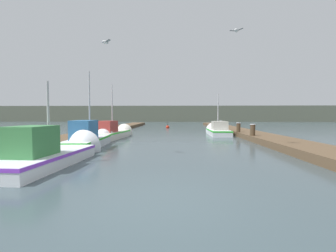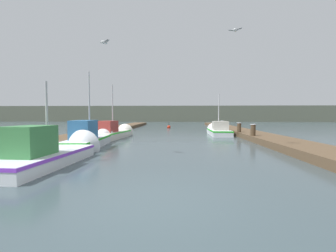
# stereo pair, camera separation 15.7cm
# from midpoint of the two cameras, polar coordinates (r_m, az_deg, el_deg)

# --- Properties ---
(ground_plane) EXTENTS (200.00, 200.00, 0.00)m
(ground_plane) POSITION_cam_midpoint_polar(r_m,az_deg,el_deg) (4.56, -4.93, -19.20)
(ground_plane) COLOR #38474C
(dock_left) EXTENTS (2.22, 40.00, 0.37)m
(dock_left) POSITION_cam_midpoint_polar(r_m,az_deg,el_deg) (21.38, -16.55, -1.39)
(dock_left) COLOR brown
(dock_left) RESTS_ON ground_plane
(dock_right) EXTENTS (2.22, 40.00, 0.37)m
(dock_right) POSITION_cam_midpoint_polar(r_m,az_deg,el_deg) (21.06, 18.08, -1.48)
(dock_right) COLOR brown
(dock_right) RESTS_ON ground_plane
(distant_shore_ridge) EXTENTS (120.00, 16.00, 4.04)m
(distant_shore_ridge) POSITION_cam_midpoint_polar(r_m,az_deg,el_deg) (64.31, 1.66, 3.09)
(distant_shore_ridge) COLOR #565B4C
(distant_shore_ridge) RESTS_ON ground_plane
(fishing_boat_0) EXTENTS (1.94, 5.14, 3.44)m
(fishing_boat_0) POSITION_cam_midpoint_polar(r_m,az_deg,el_deg) (9.12, -27.33, -5.97)
(fishing_boat_0) COLOR silver
(fishing_boat_0) RESTS_ON ground_plane
(fishing_boat_1) EXTENTS (1.67, 5.56, 4.40)m
(fishing_boat_1) POSITION_cam_midpoint_polar(r_m,az_deg,el_deg) (13.05, -19.16, -2.97)
(fishing_boat_1) COLOR silver
(fishing_boat_1) RESTS_ON ground_plane
(fishing_boat_2) EXTENTS (1.97, 5.34, 4.37)m
(fishing_boat_2) POSITION_cam_midpoint_polar(r_m,az_deg,el_deg) (17.13, -13.97, -1.66)
(fishing_boat_2) COLOR silver
(fishing_boat_2) RESTS_ON ground_plane
(fishing_boat_3) EXTENTS (1.59, 4.79, 3.96)m
(fishing_boat_3) POSITION_cam_midpoint_polar(r_m,az_deg,el_deg) (19.92, 12.20, -1.08)
(fishing_boat_3) COLOR silver
(fishing_boat_3) RESTS_ON ground_plane
(mooring_piling_0) EXTENTS (0.32, 0.32, 1.13)m
(mooring_piling_0) POSITION_cam_midpoint_polar(r_m,az_deg,el_deg) (24.25, 13.14, 0.05)
(mooring_piling_0) COLOR #473523
(mooring_piling_0) RESTS_ON ground_plane
(mooring_piling_1) EXTENTS (0.36, 0.36, 1.12)m
(mooring_piling_1) POSITION_cam_midpoint_polar(r_m,az_deg,el_deg) (15.52, 20.43, -1.58)
(mooring_piling_1) COLOR #473523
(mooring_piling_1) RESTS_ON ground_plane
(mooring_piling_2) EXTENTS (0.35, 0.35, 1.38)m
(mooring_piling_2) POSITION_cam_midpoint_polar(r_m,az_deg,el_deg) (14.56, -21.32, -1.36)
(mooring_piling_2) COLOR #473523
(mooring_piling_2) RESTS_ON ground_plane
(mooring_piling_3) EXTENTS (0.35, 0.35, 1.11)m
(mooring_piling_3) POSITION_cam_midpoint_polar(r_m,az_deg,el_deg) (18.37, 17.22, -0.89)
(mooring_piling_3) COLOR #473523
(mooring_piling_3) RESTS_ON ground_plane
(channel_buoy) EXTENTS (0.46, 0.46, 0.96)m
(channel_buoy) POSITION_cam_midpoint_polar(r_m,az_deg,el_deg) (29.18, -0.26, -0.28)
(channel_buoy) COLOR red
(channel_buoy) RESTS_ON ground_plane
(seagull_lead) EXTENTS (0.54, 0.35, 0.12)m
(seagull_lead) POSITION_cam_midpoint_polar(r_m,az_deg,el_deg) (10.57, 16.49, 22.27)
(seagull_lead) COLOR white
(seagull_1) EXTENTS (0.50, 0.44, 0.12)m
(seagull_1) POSITION_cam_midpoint_polar(r_m,az_deg,el_deg) (9.88, -16.04, 19.80)
(seagull_1) COLOR white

